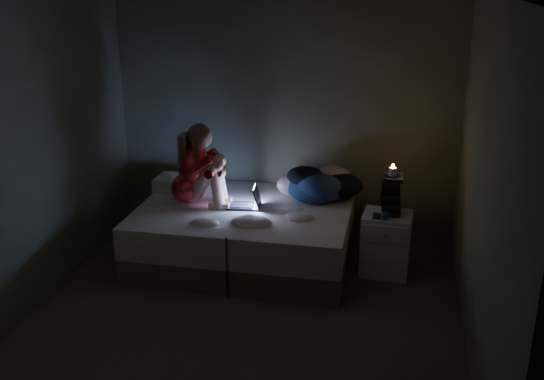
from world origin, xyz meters
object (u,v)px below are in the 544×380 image
(laptop, at_px, (243,196))
(candle, at_px, (393,171))
(phone, at_px, (377,216))
(woman, at_px, (187,165))
(nightstand, at_px, (386,243))
(bed, at_px, (245,234))

(laptop, relative_size, candle, 4.06)
(laptop, bearing_deg, phone, -10.74)
(woman, relative_size, nightstand, 1.38)
(candle, relative_size, phone, 0.57)
(nightstand, height_order, candle, candle)
(woman, xyz_separation_m, candle, (1.95, 0.07, 0.04))
(woman, relative_size, candle, 10.33)
(bed, relative_size, candle, 25.64)
(woman, bearing_deg, candle, -3.37)
(bed, height_order, laptop, laptop)
(woman, xyz_separation_m, phone, (1.84, -0.05, -0.37))
(bed, xyz_separation_m, woman, (-0.55, -0.03, 0.70))
(nightstand, xyz_separation_m, phone, (-0.09, -0.09, 0.31))
(woman, distance_m, phone, 1.88)
(candle, bearing_deg, woman, -177.99)
(woman, bearing_deg, bed, -1.79)
(woman, distance_m, nightstand, 2.05)
(woman, height_order, candle, woman)
(bed, bearing_deg, phone, -3.58)
(laptop, xyz_separation_m, nightstand, (1.39, 0.00, -0.38))
(woman, bearing_deg, phone, -6.80)
(laptop, distance_m, candle, 1.45)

